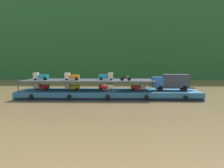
{
  "coord_description": "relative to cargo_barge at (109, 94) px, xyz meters",
  "views": [
    {
      "loc": [
        1.86,
        -45.52,
        6.62
      ],
      "look_at": [
        0.63,
        0.0,
        2.7
      ],
      "focal_mm": 38.13,
      "sensor_mm": 36.0,
      "label": 1
    }
  ],
  "objects": [
    {
      "name": "mini_truck_lower_stern",
      "position": [
        -13.19,
        0.46,
        1.44
      ],
      "size": [
        2.77,
        1.26,
        1.38
      ],
      "color": "red",
      "rests_on": "cargo_barge"
    },
    {
      "name": "mini_truck_lower_aft",
      "position": [
        -7.06,
        -0.23,
        1.44
      ],
      "size": [
        2.76,
        1.23,
        1.38
      ],
      "color": "gold",
      "rests_on": "cargo_barge"
    },
    {
      "name": "covered_lorry",
      "position": [
        11.95,
        -0.2,
        2.44
      ],
      "size": [
        7.89,
        2.43,
        3.1
      ],
      "color": "#285BA3",
      "rests_on": "cargo_barge"
    },
    {
      "name": "mini_truck_lower_mid",
      "position": [
        -0.49,
        -0.32,
        1.44
      ],
      "size": [
        2.8,
        1.3,
        1.38
      ],
      "color": "red",
      "rests_on": "cargo_barge"
    },
    {
      "name": "ground_plane",
      "position": [
        -0.0,
        0.03,
        -0.75
      ],
      "size": [
        400.0,
        400.0,
        0.0
      ],
      "primitive_type": "plane",
      "color": "brown"
    },
    {
      "name": "motorcycle_upper_centre",
      "position": [
        3.31,
        0.03,
        3.18
      ],
      "size": [
        1.9,
        0.55,
        0.87
      ],
      "color": "black",
      "rests_on": "cargo_rack"
    },
    {
      "name": "hillside_far_bank",
      "position": [
        -0.0,
        67.7,
        24.32
      ],
      "size": [
        149.18,
        33.1,
        44.51
      ],
      "color": "#235628",
      "rests_on": "ground"
    },
    {
      "name": "mini_truck_upper_fore",
      "position": [
        -0.48,
        -0.14,
        3.44
      ],
      "size": [
        2.77,
        1.26,
        1.38
      ],
      "color": "teal",
      "rests_on": "cargo_rack"
    },
    {
      "name": "motorcycle_upper_port",
      "position": [
        3.13,
        -2.29,
        3.18
      ],
      "size": [
        1.9,
        0.55,
        0.87
      ],
      "color": "black",
      "rests_on": "cargo_rack"
    },
    {
      "name": "mini_truck_upper_stern",
      "position": [
        -13.09,
        -0.4,
        3.44
      ],
      "size": [
        2.77,
        1.25,
        1.38
      ],
      "color": "teal",
      "rests_on": "cargo_rack"
    },
    {
      "name": "mini_truck_upper_mid",
      "position": [
        -7.0,
        -0.72,
        3.44
      ],
      "size": [
        2.74,
        1.21,
        1.38
      ],
      "color": "orange",
      "rests_on": "cargo_rack"
    },
    {
      "name": "cargo_rack",
      "position": [
        -3.8,
        0.03,
        2.69
      ],
      "size": [
        24.66,
        7.74,
        2.0
      ],
      "color": "#383D47",
      "rests_on": "cargo_barge"
    },
    {
      "name": "cargo_barge",
      "position": [
        0.0,
        0.0,
        0.0
      ],
      "size": [
        33.86,
        9.15,
        1.5
      ],
      "color": "#23567A",
      "rests_on": "ground"
    },
    {
      "name": "mini_truck_lower_fore",
      "position": [
        5.65,
        -0.36,
        1.44
      ],
      "size": [
        2.74,
        1.2,
        1.38
      ],
      "color": "red",
      "rests_on": "cargo_barge"
    }
  ]
}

